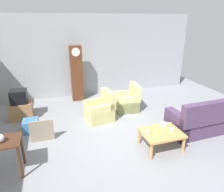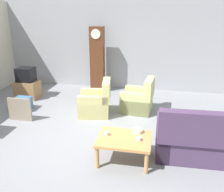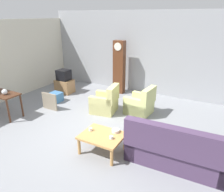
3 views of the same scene
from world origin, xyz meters
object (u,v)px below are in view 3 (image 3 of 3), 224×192
object	(u,v)px
storage_box_blue	(56,97)
bowl_white_stacked	(116,131)
cup_white_porcelain	(90,129)
console_table_dark	(1,96)
glass_dome_cloche	(5,92)
tv_crt	(64,75)
framed_picture_leaning	(50,101)
armchair_olive_far	(140,105)
armchair_olive_near	(105,103)
coffee_table_wood	(102,137)
couch_floral	(177,151)
tv_stand_cabinet	(65,86)
cup_blue_rimmed	(111,137)
grandfather_clock	(119,67)

from	to	relation	value
storage_box_blue	bowl_white_stacked	bearing A→B (deg)	-25.27
cup_white_porcelain	bowl_white_stacked	distance (m)	0.60
console_table_dark	glass_dome_cloche	size ratio (longest dim) A/B	7.73
tv_crt	framed_picture_leaning	world-z (taller)	tv_crt
cup_white_porcelain	storage_box_blue	bearing A→B (deg)	147.07
console_table_dark	tv_crt	bearing A→B (deg)	82.64
cup_white_porcelain	armchair_olive_far	bearing A→B (deg)	80.79
armchair_olive_near	coffee_table_wood	bearing A→B (deg)	-61.95
couch_floral	armchair_olive_near	xyz separation A→B (m)	(-2.64, 1.59, -0.05)
armchair_olive_near	bowl_white_stacked	bearing A→B (deg)	-53.46
tv_stand_cabinet	cup_white_porcelain	bearing A→B (deg)	-41.20
coffee_table_wood	glass_dome_cloche	bearing A→B (deg)	177.97
armchair_olive_far	glass_dome_cloche	size ratio (longest dim) A/B	5.47
storage_box_blue	cup_blue_rimmed	size ratio (longest dim) A/B	5.01
couch_floral	tv_crt	distance (m)	5.59
cup_blue_rimmed	couch_floral	bearing A→B (deg)	15.88
grandfather_clock	glass_dome_cloche	bearing A→B (deg)	-118.45
grandfather_clock	tv_stand_cabinet	size ratio (longest dim) A/B	3.10
framed_picture_leaning	tv_crt	bearing A→B (deg)	112.87
framed_picture_leaning	storage_box_blue	world-z (taller)	framed_picture_leaning
armchair_olive_near	framed_picture_leaning	bearing A→B (deg)	-157.02
cup_blue_rimmed	tv_crt	bearing A→B (deg)	143.02
grandfather_clock	tv_crt	world-z (taller)	grandfather_clock
console_table_dark	glass_dome_cloche	bearing A→B (deg)	-6.14
console_table_dark	storage_box_blue	xyz separation A→B (m)	(0.67, 1.66, -0.49)
armchair_olive_near	console_table_dark	world-z (taller)	armchair_olive_near
couch_floral	bowl_white_stacked	world-z (taller)	couch_floral
armchair_olive_near	tv_stand_cabinet	bearing A→B (deg)	161.48
armchair_olive_near	tv_crt	world-z (taller)	tv_crt
tv_stand_cabinet	framed_picture_leaning	bearing A→B (deg)	-67.13
storage_box_blue	glass_dome_cloche	bearing A→B (deg)	-102.50
glass_dome_cloche	tv_crt	bearing A→B (deg)	89.10
coffee_table_wood	framed_picture_leaning	world-z (taller)	framed_picture_leaning
bowl_white_stacked	tv_crt	bearing A→B (deg)	145.73
tv_stand_cabinet	bowl_white_stacked	bearing A→B (deg)	-34.27
framed_picture_leaning	cup_blue_rimmed	distance (m)	3.28
cup_blue_rimmed	bowl_white_stacked	distance (m)	0.30
couch_floral	glass_dome_cloche	world-z (taller)	couch_floral
tv_crt	cup_blue_rimmed	world-z (taller)	tv_crt
cup_blue_rimmed	armchair_olive_far	bearing A→B (deg)	95.38
storage_box_blue	armchair_olive_far	bearing A→B (deg)	9.65
tv_crt	glass_dome_cloche	size ratio (longest dim) A/B	2.85
console_table_dark	storage_box_blue	size ratio (longest dim) A/B	3.07
console_table_dark	tv_stand_cabinet	bearing A→B (deg)	82.64
couch_floral	framed_picture_leaning	bearing A→B (deg)	169.06
bowl_white_stacked	couch_floral	bearing A→B (deg)	3.61
coffee_table_wood	bowl_white_stacked	bearing A→B (deg)	49.91
console_table_dark	cup_white_porcelain	distance (m)	3.43
tv_crt	storage_box_blue	bearing A→B (deg)	-70.03
console_table_dark	glass_dome_cloche	xyz separation A→B (m)	(0.29, -0.03, 0.20)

